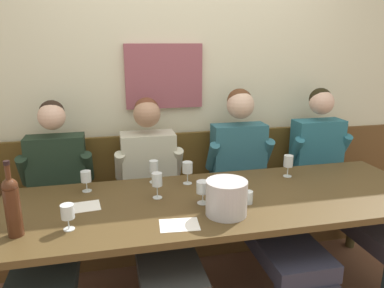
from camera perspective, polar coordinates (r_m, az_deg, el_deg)
room_wall_back at (r=3.11m, az=-0.79°, el=10.42°), size 6.80×0.12×2.80m
wood_wainscot_panel at (r=3.28m, az=-0.50°, el=-6.39°), size 6.80×0.03×0.90m
wall_bench at (r=3.17m, az=0.34°, el=-10.63°), size 3.00×0.42×0.94m
dining_table at (r=2.36m, az=4.46°, el=-9.74°), size 2.70×0.91×0.73m
person_center_left_seat at (r=2.61m, az=-20.74°, el=-9.97°), size 0.52×1.34×1.28m
person_left_seat at (r=2.62m, az=-5.73°, el=-8.40°), size 0.52×1.35×1.27m
person_center_right_seat at (r=2.78m, az=9.80°, el=-6.89°), size 0.54×1.35×1.32m
person_right_seat at (r=3.12m, az=22.14°, el=-5.58°), size 0.53×1.35×1.31m
ice_bucket at (r=2.10m, az=5.34°, el=-8.25°), size 0.23×0.23×0.20m
wine_bottle_amber_mid at (r=2.05m, az=-25.99°, el=-8.44°), size 0.08×0.08×0.39m
wine_glass_center_rear at (r=2.74m, az=14.64°, el=-2.74°), size 0.07×0.07×0.16m
wine_glass_near_bucket at (r=2.52m, az=-0.71°, el=-3.74°), size 0.07×0.07×0.16m
wine_glass_mid_left at (r=2.22m, az=1.68°, el=-6.86°), size 0.08×0.08×0.14m
wine_glass_right_end at (r=2.56m, az=-5.92°, el=-3.65°), size 0.07×0.07×0.16m
wine_glass_by_bottle at (r=2.03m, az=-18.67°, el=-9.95°), size 0.07×0.07×0.14m
wine_glass_mid_right at (r=2.49m, az=-16.05°, el=-5.02°), size 0.07×0.07×0.14m
wine_glass_center_front at (r=2.30m, az=-5.42°, el=-5.70°), size 0.06×0.06×0.16m
water_tumbler_left at (r=2.27m, az=8.59°, el=-8.12°), size 0.06×0.06×0.08m
tasting_sheet_left_guest at (r=2.30m, az=-16.64°, el=-9.30°), size 0.22×0.17×0.00m
tasting_sheet_right_guest at (r=2.01m, az=-1.97°, el=-12.37°), size 0.22×0.17×0.00m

